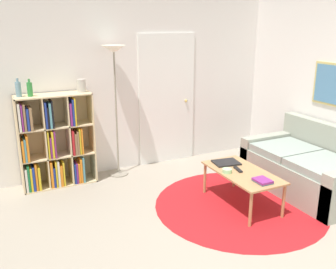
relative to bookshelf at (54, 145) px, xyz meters
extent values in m
plane|color=gray|center=(1.33, -2.60, -0.57)|extent=(14.00, 14.00, 0.00)
cube|color=silver|center=(1.33, 0.22, 0.73)|extent=(7.19, 0.05, 2.60)
cube|color=white|center=(1.77, 0.18, 0.42)|extent=(0.93, 0.02, 1.99)
sphere|color=tan|center=(2.09, 0.16, 0.38)|extent=(0.04, 0.04, 0.04)
cube|color=silver|center=(3.45, -1.21, 0.73)|extent=(0.05, 5.80, 2.60)
cube|color=tan|center=(3.42, -1.48, 0.78)|extent=(0.02, 0.67, 0.57)
cube|color=teal|center=(3.41, -1.48, 0.78)|extent=(0.01, 0.61, 0.51)
cylinder|color=#B2191E|center=(1.90, -1.60, -0.57)|extent=(2.06, 2.06, 0.01)
cube|color=beige|center=(-0.43, 0.00, 0.05)|extent=(0.02, 0.34, 1.25)
cube|color=beige|center=(0.52, 0.00, 0.05)|extent=(0.02, 0.34, 1.25)
cube|color=beige|center=(0.04, 0.00, 0.67)|extent=(0.97, 0.34, 0.02)
cube|color=beige|center=(0.04, 0.00, -0.57)|extent=(0.97, 0.34, 0.02)
cube|color=beige|center=(0.04, 0.16, 0.05)|extent=(0.97, 0.02, 1.25)
cube|color=beige|center=(-0.11, 0.00, 0.05)|extent=(0.02, 0.32, 1.22)
cube|color=beige|center=(0.20, 0.00, 0.05)|extent=(0.02, 0.32, 1.22)
cube|color=beige|center=(0.04, 0.00, -0.15)|extent=(0.93, 0.32, 0.02)
cube|color=beige|center=(0.04, 0.00, 0.26)|extent=(0.93, 0.32, 0.02)
cube|color=silver|center=(-0.40, -0.04, -0.40)|extent=(0.03, 0.24, 0.31)
cube|color=#196B38|center=(-0.37, -0.05, -0.38)|extent=(0.03, 0.23, 0.35)
cube|color=gold|center=(-0.34, -0.03, -0.40)|extent=(0.02, 0.27, 0.32)
cube|color=navy|center=(-0.31, -0.04, -0.39)|extent=(0.03, 0.24, 0.33)
cube|color=orange|center=(-0.27, -0.06, -0.38)|extent=(0.03, 0.20, 0.36)
cube|color=gold|center=(-0.24, -0.03, -0.40)|extent=(0.03, 0.27, 0.31)
cube|color=orange|center=(-0.08, -0.05, -0.38)|extent=(0.03, 0.22, 0.36)
cube|color=navy|center=(-0.05, -0.05, -0.42)|extent=(0.02, 0.22, 0.27)
cube|color=gold|center=(-0.02, -0.03, -0.38)|extent=(0.02, 0.27, 0.36)
cube|color=silver|center=(0.01, -0.04, -0.38)|extent=(0.03, 0.25, 0.36)
cube|color=orange|center=(0.05, -0.05, -0.41)|extent=(0.03, 0.23, 0.29)
cube|color=gold|center=(0.08, -0.04, -0.39)|extent=(0.02, 0.26, 0.33)
cube|color=navy|center=(0.23, -0.03, -0.42)|extent=(0.02, 0.27, 0.28)
cube|color=#7F287A|center=(0.26, -0.06, -0.41)|extent=(0.02, 0.20, 0.29)
cube|color=orange|center=(0.29, -0.04, -0.42)|extent=(0.03, 0.24, 0.28)
cube|color=orange|center=(0.32, -0.07, -0.39)|extent=(0.03, 0.19, 0.34)
cube|color=teal|center=(0.35, -0.04, -0.38)|extent=(0.03, 0.24, 0.36)
cube|color=orange|center=(-0.40, -0.07, 0.00)|extent=(0.03, 0.19, 0.29)
cube|color=teal|center=(-0.37, -0.03, 0.01)|extent=(0.02, 0.26, 0.30)
cube|color=orange|center=(-0.34, -0.04, 0.03)|extent=(0.03, 0.25, 0.34)
cube|color=gold|center=(-0.08, -0.06, 0.04)|extent=(0.02, 0.20, 0.36)
cube|color=#7F287A|center=(-0.06, -0.04, 0.00)|extent=(0.02, 0.24, 0.28)
cube|color=gold|center=(-0.03, -0.07, 0.04)|extent=(0.03, 0.19, 0.36)
cube|color=#7F287A|center=(0.00, -0.06, 0.04)|extent=(0.02, 0.22, 0.36)
cube|color=#B21E23|center=(0.23, -0.05, 0.03)|extent=(0.03, 0.23, 0.34)
cube|color=olive|center=(0.27, -0.04, 0.00)|extent=(0.03, 0.25, 0.29)
cube|color=olive|center=(0.30, -0.04, 0.02)|extent=(0.02, 0.24, 0.32)
cube|color=gold|center=(0.33, -0.04, 0.04)|extent=(0.02, 0.25, 0.35)
cube|color=orange|center=(0.35, -0.05, 0.03)|extent=(0.02, 0.23, 0.35)
cube|color=silver|center=(-0.40, -0.06, 0.44)|extent=(0.03, 0.20, 0.35)
cube|color=#7F287A|center=(-0.36, -0.03, 0.43)|extent=(0.02, 0.26, 0.33)
cube|color=olive|center=(-0.34, -0.05, 0.43)|extent=(0.03, 0.22, 0.34)
cube|color=navy|center=(-0.30, -0.06, 0.40)|extent=(0.03, 0.21, 0.28)
cube|color=olive|center=(-0.26, -0.04, 0.41)|extent=(0.03, 0.24, 0.29)
cube|color=navy|center=(-0.08, -0.05, 0.43)|extent=(0.02, 0.22, 0.34)
cube|color=black|center=(-0.06, -0.07, 0.40)|extent=(0.02, 0.19, 0.28)
cube|color=teal|center=(-0.03, -0.05, 0.43)|extent=(0.03, 0.22, 0.33)
cube|color=black|center=(0.00, -0.05, 0.44)|extent=(0.02, 0.22, 0.35)
cube|color=#7F287A|center=(0.23, -0.06, 0.41)|extent=(0.03, 0.20, 0.30)
cube|color=navy|center=(0.26, -0.04, 0.44)|extent=(0.02, 0.25, 0.35)
cube|color=gold|center=(0.29, -0.06, 0.45)|extent=(0.02, 0.20, 0.37)
cylinder|color=gray|center=(0.88, -0.02, -0.57)|extent=(0.28, 0.28, 0.01)
cylinder|color=gray|center=(0.88, -0.02, 0.35)|extent=(0.02, 0.02, 1.75)
cone|color=white|center=(0.88, -0.02, 1.23)|extent=(0.33, 0.33, 0.10)
cube|color=gray|center=(2.94, -1.62, -0.36)|extent=(0.94, 1.63, 0.43)
cube|color=gray|center=(3.33, -1.62, -0.15)|extent=(0.16, 1.63, 0.85)
cube|color=gray|center=(2.94, -0.89, -0.29)|extent=(0.94, 0.16, 0.57)
cube|color=#8D9D93|center=(2.86, -1.95, -0.09)|extent=(0.74, 0.63, 0.10)
cube|color=#8D9D93|center=(2.86, -1.29, -0.09)|extent=(0.74, 0.63, 0.10)
cube|color=#AD7F51|center=(1.92, -1.59, -0.15)|extent=(0.54, 1.03, 0.02)
cylinder|color=#AD7F51|center=(1.69, -2.06, -0.37)|extent=(0.04, 0.04, 0.41)
cylinder|color=#AD7F51|center=(1.69, -1.11, -0.37)|extent=(0.04, 0.04, 0.41)
cylinder|color=#AD7F51|center=(2.16, -2.06, -0.37)|extent=(0.04, 0.04, 0.41)
cylinder|color=#AD7F51|center=(2.16, -1.11, -0.37)|extent=(0.04, 0.04, 0.41)
cube|color=black|center=(1.90, -1.27, -0.13)|extent=(0.35, 0.29, 0.02)
cylinder|color=#9ED193|center=(1.73, -1.54, -0.12)|extent=(0.11, 0.11, 0.05)
cube|color=teal|center=(1.93, -1.94, -0.14)|extent=(0.16, 0.19, 0.01)
cube|color=#7F287A|center=(1.93, -1.95, -0.12)|extent=(0.16, 0.19, 0.03)
cube|color=black|center=(1.90, -1.53, -0.13)|extent=(0.08, 0.18, 0.02)
cylinder|color=#6B93A3|center=(-0.36, 0.00, 0.77)|extent=(0.07, 0.07, 0.18)
cylinder|color=#6B93A3|center=(-0.36, 0.00, 0.89)|extent=(0.03, 0.03, 0.05)
cylinder|color=#2D8438|center=(-0.23, -0.02, 0.77)|extent=(0.07, 0.07, 0.18)
cylinder|color=#2D8438|center=(-0.23, -0.02, 0.88)|extent=(0.03, 0.03, 0.04)
cylinder|color=#B7B2A8|center=(0.42, 0.00, 0.76)|extent=(0.12, 0.12, 0.17)
camera|label=1|loc=(-0.69, -4.94, 1.56)|focal=40.00mm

